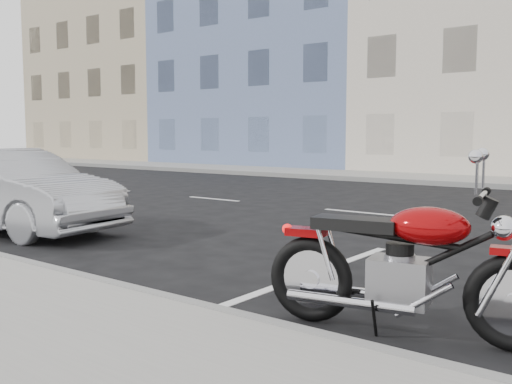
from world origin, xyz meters
The scene contains 6 objects.
ground centered at (0.00, 0.00, 0.00)m, with size 120.00×120.00×0.00m, color black.
sidewalk_far centered at (-5.00, 8.70, 0.07)m, with size 80.00×3.40×0.15m, color gray.
curb_far centered at (-5.00, 7.00, 0.08)m, with size 80.00×0.12×0.16m, color gray.
bldg_far_west centered at (-26.00, 16.30, 6.00)m, with size 12.00×12.00×12.00m, color tan.
bldg_blue centered at (-14.00, 16.30, 6.50)m, with size 12.00×12.00×13.00m, color slate.
sedan_silver centered at (-5.46, -5.59, 0.68)m, with size 1.43×4.11×1.35m, color #A9AAB0.
Camera 1 is at (3.38, -10.44, 1.58)m, focal length 40.00 mm.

